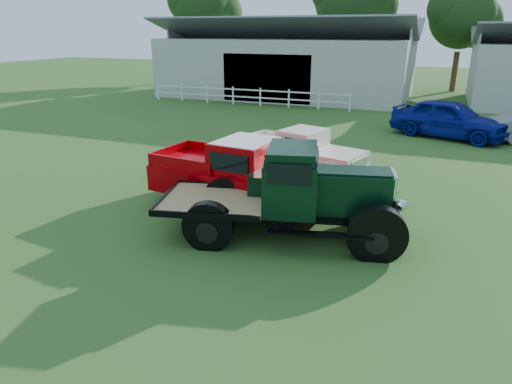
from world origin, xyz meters
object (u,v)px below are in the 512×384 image
at_px(vintage_flatbed, 287,193).
at_px(misc_car_blue, 449,119).
at_px(white_pickup, 300,154).
at_px(red_pickup, 243,173).

height_order(vintage_flatbed, misc_car_blue, vintage_flatbed).
relative_size(white_pickup, misc_car_blue, 0.86).
relative_size(red_pickup, white_pickup, 1.21).
bearing_deg(misc_car_blue, white_pickup, 171.49).
distance_m(red_pickup, white_pickup, 3.35).
bearing_deg(vintage_flatbed, misc_car_blue, 61.02).
bearing_deg(white_pickup, misc_car_blue, 77.79).
bearing_deg(white_pickup, red_pickup, -85.98).
bearing_deg(misc_car_blue, red_pickup, 175.60).
bearing_deg(vintage_flatbed, white_pickup, 89.02).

